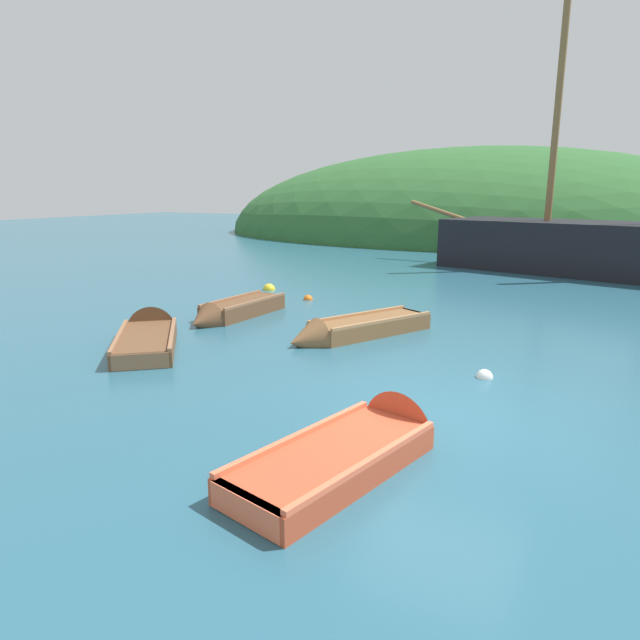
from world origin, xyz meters
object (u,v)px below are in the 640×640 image
at_px(buoy_orange, 308,300).
at_px(rowboat_outer_left, 362,449).
at_px(rowboat_near_dock, 149,338).
at_px(rowboat_far, 353,331).
at_px(sailing_ship, 606,255).
at_px(buoy_white, 484,377).
at_px(rowboat_portside, 234,313).
at_px(buoy_yellow, 269,290).

bearing_deg(buoy_orange, rowboat_outer_left, -58.17).
relative_size(rowboat_near_dock, rowboat_far, 0.91).
xyz_separation_m(sailing_ship, buoy_white, (-1.84, -15.06, -0.81)).
distance_m(rowboat_near_dock, rowboat_portside, 2.90).
distance_m(sailing_ship, rowboat_near_dock, 18.40).
xyz_separation_m(rowboat_outer_left, rowboat_far, (-2.48, 5.41, 0.03)).
xyz_separation_m(sailing_ship, rowboat_far, (-5.13, -13.51, -0.68)).
bearing_deg(rowboat_far, rowboat_near_dock, -29.47).
bearing_deg(buoy_yellow, rowboat_portside, -70.59).
xyz_separation_m(sailing_ship, rowboat_outer_left, (-2.65, -18.92, -0.71)).
xyz_separation_m(rowboat_near_dock, rowboat_portside, (0.25, 2.89, 0.04)).
height_order(rowboat_far, buoy_white, rowboat_far).
bearing_deg(sailing_ship, buoy_yellow, 55.71).
bearing_deg(rowboat_near_dock, buoy_white, -121.75).
xyz_separation_m(rowboat_portside, buoy_yellow, (-1.44, 4.09, -0.14)).
height_order(rowboat_outer_left, rowboat_portside, rowboat_outer_left).
relative_size(rowboat_portside, buoy_yellow, 7.90).
distance_m(sailing_ship, buoy_orange, 12.94).
xyz_separation_m(rowboat_far, buoy_white, (3.29, -1.56, -0.13)).
bearing_deg(sailing_ship, buoy_orange, 64.84).
xyz_separation_m(rowboat_near_dock, buoy_yellow, (-1.19, 6.98, -0.10)).
relative_size(rowboat_near_dock, buoy_white, 11.19).
height_order(buoy_white, buoy_yellow, buoy_yellow).
relative_size(sailing_ship, buoy_yellow, 36.03).
relative_size(sailing_ship, rowboat_near_dock, 4.47).
bearing_deg(rowboat_outer_left, buoy_white, 2.32).
distance_m(rowboat_near_dock, buoy_yellow, 7.08).
xyz_separation_m(sailing_ship, rowboat_portside, (-8.77, -13.13, -0.67)).
bearing_deg(rowboat_near_dock, sailing_ship, -68.70).
bearing_deg(rowboat_outer_left, buoy_orange, 45.91).
distance_m(rowboat_near_dock, buoy_white, 7.24).
distance_m(rowboat_outer_left, rowboat_far, 5.95).
bearing_deg(buoy_orange, sailing_ship, 50.61).
relative_size(rowboat_far, buoy_yellow, 8.89).
bearing_deg(sailing_ship, rowboat_outer_left, 96.26).
bearing_deg(rowboat_far, rowboat_outer_left, 52.38).
relative_size(sailing_ship, rowboat_outer_left, 4.19).
distance_m(rowboat_outer_left, buoy_white, 3.94).
bearing_deg(buoy_yellow, rowboat_near_dock, -80.30).
height_order(rowboat_far, buoy_yellow, rowboat_far).
relative_size(rowboat_portside, buoy_orange, 11.30).
xyz_separation_m(rowboat_portside, buoy_orange, (0.58, 3.15, -0.14)).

